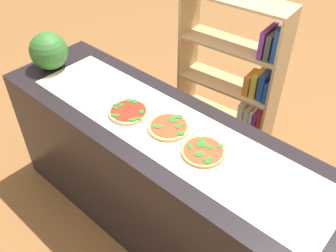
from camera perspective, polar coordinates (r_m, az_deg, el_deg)
The scene contains 8 objects.
ground_plane at distance 2.75m, azimuth 0.00°, elevation -15.25°, with size 12.00×12.00×0.00m, color brown.
counter at distance 2.38m, azimuth 0.00°, elevation -8.92°, with size 2.42×0.67×0.93m, color black.
parchment_paper at distance 2.05m, azimuth 0.00°, elevation -0.40°, with size 1.94×0.46×0.00m, color beige.
pizza_spinach_0 at distance 2.16m, azimuth -6.18°, elevation 2.23°, with size 0.24×0.23×0.03m.
pizza_spinach_1 at distance 2.05m, azimuth 0.16°, elevation -0.08°, with size 0.24×0.24×0.02m.
pizza_spinach_2 at distance 1.91m, azimuth 5.50°, elevation -3.94°, with size 0.23×0.23×0.02m.
watermelon at distance 2.65m, azimuth -18.08°, elevation 11.03°, with size 0.26×0.26×0.26m, color #2D6628.
bookshelf at distance 2.88m, azimuth 11.06°, elevation 5.27°, with size 0.80×0.33×1.36m.
Camera 1 is at (1.04, -1.16, 2.27)m, focal length 39.16 mm.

